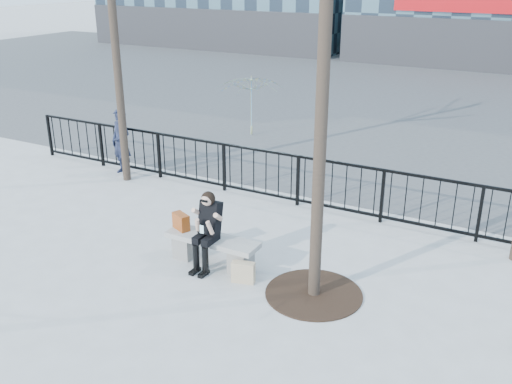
% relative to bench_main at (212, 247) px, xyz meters
% --- Properties ---
extents(ground, '(120.00, 120.00, 0.00)m').
position_rel_bench_main_xyz_m(ground, '(0.00, 0.00, -0.30)').
color(ground, '#A7A6A1').
rests_on(ground, ground).
extents(street_surface, '(60.00, 23.00, 0.01)m').
position_rel_bench_main_xyz_m(street_surface, '(0.00, 15.00, -0.30)').
color(street_surface, '#474747').
rests_on(street_surface, ground).
extents(railing, '(14.00, 0.06, 1.10)m').
position_rel_bench_main_xyz_m(railing, '(0.00, 3.00, 0.25)').
color(railing, black).
rests_on(railing, ground).
extents(tree_grate, '(1.50, 1.50, 0.02)m').
position_rel_bench_main_xyz_m(tree_grate, '(1.90, -0.10, -0.29)').
color(tree_grate, black).
rests_on(tree_grate, ground).
extents(bench_main, '(1.65, 0.46, 0.49)m').
position_rel_bench_main_xyz_m(bench_main, '(0.00, 0.00, 0.00)').
color(bench_main, slate).
rests_on(bench_main, ground).
extents(seated_woman, '(0.50, 0.64, 1.34)m').
position_rel_bench_main_xyz_m(seated_woman, '(0.00, -0.16, 0.37)').
color(seated_woman, black).
rests_on(seated_woman, ground).
extents(handbag, '(0.38, 0.29, 0.28)m').
position_rel_bench_main_xyz_m(handbag, '(-0.64, 0.02, 0.33)').
color(handbag, '#933D12').
rests_on(handbag, bench_main).
extents(shopping_bag, '(0.39, 0.22, 0.35)m').
position_rel_bench_main_xyz_m(shopping_bag, '(0.76, -0.29, -0.13)').
color(shopping_bag, beige).
rests_on(shopping_bag, ground).
extents(standing_man, '(0.64, 0.48, 1.60)m').
position_rel_bench_main_xyz_m(standing_man, '(-4.35, 2.80, 0.50)').
color(standing_man, black).
rests_on(standing_man, ground).
extents(vendor_umbrella, '(2.54, 2.56, 1.77)m').
position_rel_bench_main_xyz_m(vendor_umbrella, '(-3.28, 7.21, 0.58)').
color(vendor_umbrella, gold).
rests_on(vendor_umbrella, ground).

